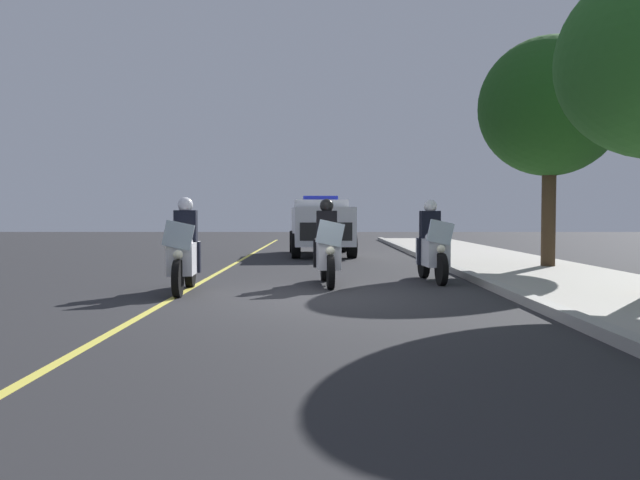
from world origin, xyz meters
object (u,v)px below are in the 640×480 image
Objects in this scene: police_motorcycle_lead_left at (184,253)px; tree_far_back at (550,107)px; police_suv at (321,224)px; police_motorcycle_trailing at (432,248)px; police_motorcycle_lead_right at (327,250)px.

police_motorcycle_lead_left is 0.37× the size of tree_far_back.
police_suv is at bearing 166.58° from police_motorcycle_lead_left.
police_motorcycle_trailing is at bearing -51.39° from tree_far_back.
tree_far_back is (5.74, 5.78, 3.03)m from police_suv.
tree_far_back reaches higher than police_suv.
police_motorcycle_lead_right is 0.37× the size of tree_far_back.
police_suv is 8.69m from tree_far_back.
tree_far_back is at bearing 118.75° from police_motorcycle_lead_left.
tree_far_back reaches higher than police_motorcycle_lead_left.
police_motorcycle_trailing is at bearing 110.32° from police_motorcycle_lead_left.
police_suv reaches higher than police_motorcycle_lead_right.
police_motorcycle_lead_left is 0.43× the size of police_suv.
police_motorcycle_lead_left is 2.84m from police_motorcycle_lead_right.
tree_far_back reaches higher than police_motorcycle_lead_right.
police_motorcycle_lead_right and police_motorcycle_trailing have the same top height.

